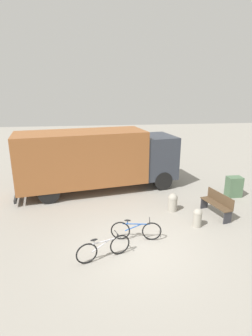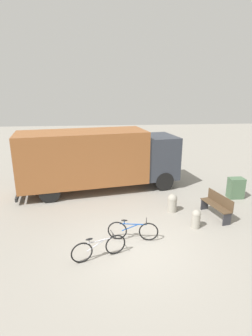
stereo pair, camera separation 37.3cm
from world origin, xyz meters
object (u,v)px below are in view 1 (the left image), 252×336
at_px(bicycle_near, 104,248).
at_px(bollard_near_bench, 198,217).
at_px(utility_box, 234,187).
at_px(park_bench, 217,203).
at_px(bicycle_middle, 136,230).
at_px(bollard_far_bench, 173,202).
at_px(delivery_truck, 97,158).

bearing_deg(bicycle_near, bollard_near_bench, 4.98).
relative_size(bicycle_near, utility_box, 1.70).
distance_m(park_bench, bicycle_middle, 3.77).
height_order(bicycle_near, utility_box, utility_box).
distance_m(park_bench, utility_box, 2.42).
distance_m(bicycle_middle, bollard_far_bench, 2.73).
xyz_separation_m(bicycle_middle, utility_box, (5.19, 3.11, 0.13)).
distance_m(bicycle_near, bollard_near_bench, 3.82).
bearing_deg(utility_box, bollard_near_bench, -138.03).
xyz_separation_m(bicycle_middle, bollard_far_bench, (1.88, 1.98, 0.06)).
bearing_deg(delivery_truck, bicycle_near, -99.58).
relative_size(delivery_truck, bicycle_near, 4.95).
xyz_separation_m(bicycle_near, bollard_near_bench, (3.51, 1.49, 0.03)).
height_order(park_bench, bicycle_near, park_bench).
xyz_separation_m(delivery_truck, bicycle_near, (0.04, -5.72, -1.31)).
bearing_deg(utility_box, delivery_truck, 164.94).
xyz_separation_m(park_bench, utility_box, (1.67, 1.75, -0.03)).
relative_size(bicycle_near, bicycle_middle, 0.97).
height_order(delivery_truck, bicycle_near, delivery_truck).
height_order(delivery_truck, bollard_near_bench, delivery_truck).
bearing_deg(bicycle_middle, utility_box, 40.55).
distance_m(bollard_far_bench, utility_box, 3.50).
xyz_separation_m(bollard_near_bench, utility_box, (2.80, 2.52, 0.10)).
bearing_deg(utility_box, bollard_far_bench, -161.14).
height_order(bicycle_near, bollard_far_bench, bollard_far_bench).
bearing_deg(bollard_near_bench, bollard_far_bench, 110.22).
distance_m(bicycle_near, utility_box, 7.48).
height_order(bicycle_near, bollard_near_bench, bicycle_near).
height_order(bollard_near_bench, utility_box, utility_box).
height_order(bicycle_near, bicycle_middle, same).
bearing_deg(bollard_near_bench, bicycle_near, -156.96).
distance_m(park_bench, bollard_far_bench, 1.75).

